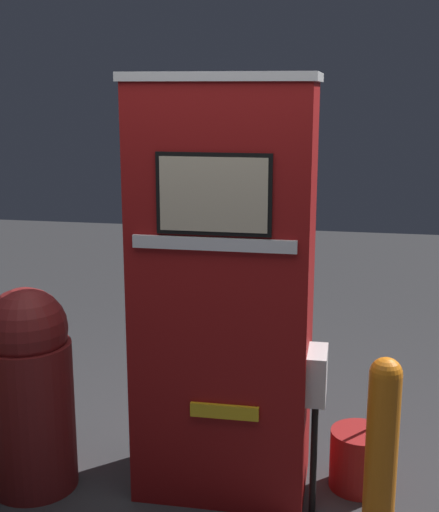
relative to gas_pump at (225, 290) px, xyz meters
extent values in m
plane|color=#2D2D30|center=(0.00, -0.27, -1.02)|extent=(14.00, 14.00, 0.00)
cube|color=maroon|center=(0.00, 0.00, -0.55)|extent=(0.83, 0.54, 0.95)
cube|color=maroon|center=(0.00, 0.00, 0.45)|extent=(0.83, 0.54, 1.05)
cube|color=silver|center=(0.00, 0.00, 1.00)|extent=(0.86, 0.57, 0.04)
cube|color=black|center=(0.00, -0.27, 0.50)|extent=(0.51, 0.01, 0.36)
cube|color=beige|center=(0.00, -0.28, 0.50)|extent=(0.47, 0.01, 0.32)
cube|color=silver|center=(0.00, -0.28, 0.29)|extent=(0.73, 0.02, 0.06)
cube|color=gold|center=(0.05, -0.28, -0.50)|extent=(0.32, 0.02, 0.07)
cube|color=silver|center=(0.46, -0.11, -0.36)|extent=(0.09, 0.24, 0.24)
cylinder|color=black|center=(0.46, -0.19, -0.75)|extent=(0.03, 0.03, 0.55)
cylinder|color=orange|center=(0.75, -0.43, -0.61)|extent=(0.14, 0.14, 0.82)
sphere|color=orange|center=(0.75, -0.43, -0.20)|extent=(0.14, 0.14, 0.14)
cylinder|color=maroon|center=(-0.94, -0.20, -0.64)|extent=(0.43, 0.43, 0.76)
sphere|color=maroon|center=(-0.94, -0.20, -0.19)|extent=(0.41, 0.41, 0.41)
cylinder|color=maroon|center=(0.68, 0.08, -0.87)|extent=(0.30, 0.30, 0.30)
cylinder|color=black|center=(0.72, 0.08, -0.54)|extent=(0.02, 0.10, 0.39)
camera|label=1|loc=(0.57, -3.25, 0.95)|focal=50.00mm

